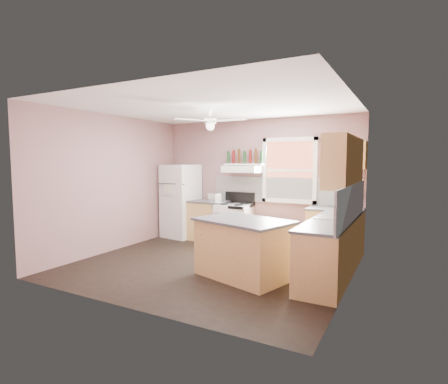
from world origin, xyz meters
The scene contains 32 objects.
floor centered at (0.00, 0.00, 0.00)m, with size 4.50×4.50×0.00m, color black.
ceiling centered at (0.00, 0.00, 2.70)m, with size 4.50×4.50×0.00m, color white.
wall_back centered at (0.00, 2.02, 1.35)m, with size 4.50×0.05×2.70m, color #855F5F.
wall_right centered at (2.27, 0.00, 1.35)m, with size 0.05×4.00×2.70m, color #855F5F.
wall_left centered at (-2.27, 0.00, 1.35)m, with size 0.05×4.00×2.70m, color #855F5F.
backsplash_back centered at (0.45, 1.99, 1.18)m, with size 2.90×0.03×0.55m, color white.
backsplash_right centered at (2.23, 0.30, 1.18)m, with size 0.03×2.60×0.55m, color white.
window_view centered at (0.75, 1.98, 1.60)m, with size 1.00×0.02×1.20m, color brown.
window_frame centered at (0.75, 1.96, 1.60)m, with size 1.16×0.07×1.36m, color white.
refrigerator centered at (-1.79, 1.66, 0.85)m, with size 0.72×0.70×1.71m, color white.
base_cabinet_left centered at (-1.06, 1.70, 0.43)m, with size 0.90×0.60×0.86m, color tan.
counter_left centered at (-1.06, 1.70, 0.88)m, with size 0.92×0.62×0.04m, color #404042.
toaster centered at (-0.84, 1.62, 0.99)m, with size 0.28×0.16×0.18m, color silver.
stove centered at (-0.38, 1.65, 0.43)m, with size 0.72×0.64×0.86m, color white.
range_hood centered at (-0.23, 1.75, 1.62)m, with size 0.78×0.50×0.14m, color white.
bottle_shelf centered at (-0.23, 1.87, 1.72)m, with size 0.90×0.26×0.03m, color white.
cart centered at (0.46, 1.67, 0.28)m, with size 0.56×0.38×0.56m, color tan.
base_cabinet_corner centered at (1.75, 1.70, 0.43)m, with size 1.00×0.60×0.86m, color tan.
base_cabinet_right centered at (1.95, 0.30, 0.43)m, with size 0.60×2.20×0.86m, color tan.
counter_corner centered at (1.75, 1.70, 0.88)m, with size 1.02×0.62×0.04m, color #404042.
counter_right centered at (1.94, 0.30, 0.88)m, with size 0.62×2.22×0.04m, color #404042.
sink centered at (1.94, 0.50, 0.90)m, with size 0.55×0.45×0.03m, color silver.
faucet centered at (2.10, 0.50, 0.97)m, with size 0.03×0.03×0.14m, color silver.
upper_cabinet_right centered at (2.08, 0.50, 1.78)m, with size 0.33×1.80×0.76m, color tan.
upper_cabinet_corner centered at (1.95, 1.83, 1.90)m, with size 0.60×0.33×0.52m, color tan.
paper_towel centered at (2.07, 1.86, 1.25)m, with size 0.12×0.12×0.26m, color white.
island centered at (0.75, -0.28, 0.43)m, with size 1.34×0.85×0.86m, color tan.
island_top centered at (0.75, -0.28, 0.88)m, with size 1.42×0.93×0.04m, color #404042.
ceiling_fan_hub centered at (0.00, 0.00, 2.45)m, with size 0.20×0.20×0.08m, color white.
soap_bottle centered at (2.07, 0.31, 1.02)m, with size 0.09×0.09×0.24m, color silver.
red_caddy centered at (1.98, 0.82, 0.95)m, with size 0.18×0.12×0.10m, color red.
wine_bottles centered at (-0.23, 1.87, 1.88)m, with size 0.86×0.06×0.31m.
Camera 1 is at (2.98, -5.08, 1.79)m, focal length 28.00 mm.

